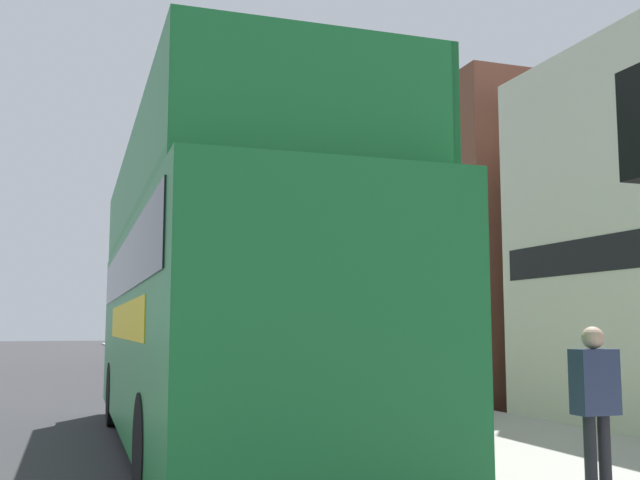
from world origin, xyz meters
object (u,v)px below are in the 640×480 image
(lamp_post_nearest, at_px, (379,189))
(lamp_post_second, at_px, (260,263))
(parked_car_ahead_of_bus, at_px, (175,370))
(pedestrian_second, at_px, (595,394))
(lamp_post_third, at_px, (199,274))
(tour_bus, at_px, (213,311))

(lamp_post_nearest, bearing_deg, lamp_post_second, 89.55)
(parked_car_ahead_of_bus, xyz_separation_m, lamp_post_nearest, (1.63, -8.53, 2.99))
(pedestrian_second, bearing_deg, lamp_post_second, 91.87)
(lamp_post_second, distance_m, lamp_post_third, 7.04)
(pedestrian_second, xyz_separation_m, lamp_post_nearest, (-0.41, 3.96, 2.58))
(lamp_post_third, bearing_deg, lamp_post_second, -88.38)
(parked_car_ahead_of_bus, distance_m, lamp_post_second, 3.37)
(pedestrian_second, xyz_separation_m, lamp_post_second, (-0.36, 11.00, 2.10))
(lamp_post_nearest, relative_size, lamp_post_second, 1.18)
(lamp_post_nearest, xyz_separation_m, lamp_post_third, (-0.14, 14.07, -0.28))
(tour_bus, xyz_separation_m, lamp_post_second, (2.30, 6.33, 1.27))
(parked_car_ahead_of_bus, bearing_deg, pedestrian_second, -80.85)
(parked_car_ahead_of_bus, distance_m, lamp_post_nearest, 9.18)
(parked_car_ahead_of_bus, relative_size, lamp_post_nearest, 0.76)
(tour_bus, bearing_deg, lamp_post_nearest, -16.77)
(tour_bus, xyz_separation_m, lamp_post_nearest, (2.24, -0.71, 1.75))
(pedestrian_second, distance_m, lamp_post_third, 18.19)
(parked_car_ahead_of_bus, height_order, lamp_post_third, lamp_post_third)
(lamp_post_second, relative_size, lamp_post_third, 0.93)
(parked_car_ahead_of_bus, bearing_deg, tour_bus, -94.59)
(tour_bus, height_order, lamp_post_second, lamp_post_second)
(lamp_post_nearest, distance_m, lamp_post_third, 14.08)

